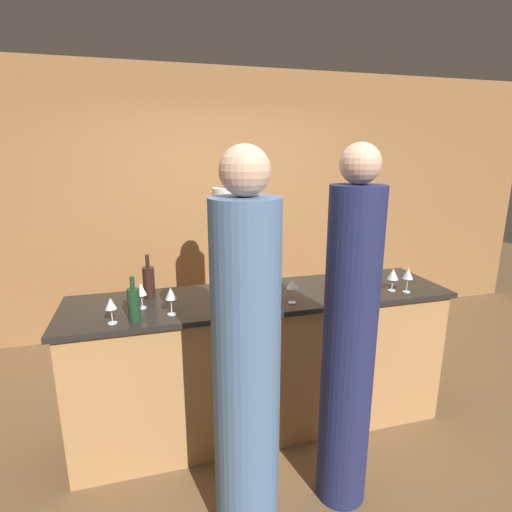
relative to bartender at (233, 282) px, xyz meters
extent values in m
plane|color=brown|center=(0.06, -0.71, -0.88)|extent=(14.00, 14.00, 0.00)
cube|color=olive|center=(0.06, 1.15, 0.52)|extent=(8.00, 0.06, 2.80)
cube|color=#B27F4C|center=(0.06, -0.71, -0.40)|extent=(2.55, 0.60, 0.97)
cube|color=black|center=(0.06, -0.71, 0.11)|extent=(2.61, 0.66, 0.03)
cylinder|color=silver|center=(0.00, 0.00, -0.05)|extent=(0.31, 0.31, 1.67)
sphere|color=brown|center=(0.00, 0.00, 0.89)|extent=(0.20, 0.20, 0.20)
cylinder|color=#1E234C|center=(0.32, -1.43, 0.01)|extent=(0.28, 0.28, 1.79)
sphere|color=tan|center=(0.32, -1.43, 1.01)|extent=(0.20, 0.20, 0.20)
cylinder|color=#4C6B93|center=(-0.26, -1.47, 0.00)|extent=(0.33, 0.33, 1.76)
sphere|color=tan|center=(-0.26, -1.47, 0.99)|extent=(0.23, 0.23, 0.23)
cylinder|color=#19381E|center=(-0.78, -0.91, 0.22)|extent=(0.07, 0.07, 0.19)
cylinder|color=#19381E|center=(-0.78, -0.91, 0.35)|extent=(0.03, 0.03, 0.07)
cylinder|color=#19381E|center=(0.16, -0.56, 0.24)|extent=(0.08, 0.08, 0.23)
cylinder|color=#19381E|center=(0.16, -0.56, 0.40)|extent=(0.03, 0.03, 0.08)
cylinder|color=black|center=(-0.69, -0.55, 0.23)|extent=(0.08, 0.08, 0.21)
cylinder|color=black|center=(-0.69, -0.55, 0.38)|extent=(0.03, 0.03, 0.09)
cylinder|color=silver|center=(0.19, -0.90, 0.13)|extent=(0.05, 0.05, 0.00)
cylinder|color=silver|center=(0.19, -0.90, 0.18)|extent=(0.01, 0.01, 0.10)
cone|color=silver|center=(0.19, -0.90, 0.25)|extent=(0.08, 0.08, 0.06)
cylinder|color=silver|center=(0.93, -0.69, 0.13)|extent=(0.05, 0.05, 0.00)
cylinder|color=silver|center=(0.93, -0.69, 0.18)|extent=(0.01, 0.01, 0.10)
cone|color=silver|center=(0.93, -0.69, 0.26)|extent=(0.06, 0.06, 0.06)
cylinder|color=silver|center=(1.03, -0.92, 0.13)|extent=(0.05, 0.05, 0.00)
cylinder|color=silver|center=(1.03, -0.92, 0.18)|extent=(0.01, 0.01, 0.09)
cone|color=silver|center=(1.03, -0.92, 0.26)|extent=(0.07, 0.07, 0.08)
cylinder|color=silver|center=(-0.10, -0.73, 0.13)|extent=(0.05, 0.05, 0.00)
cylinder|color=silver|center=(-0.10, -0.73, 0.17)|extent=(0.01, 0.01, 0.09)
cone|color=silver|center=(-0.10, -0.73, 0.25)|extent=(0.08, 0.08, 0.07)
cylinder|color=silver|center=(0.95, -0.86, 0.13)|extent=(0.05, 0.05, 0.00)
cylinder|color=silver|center=(0.95, -0.86, 0.17)|extent=(0.01, 0.01, 0.08)
cone|color=silver|center=(0.95, -0.86, 0.25)|extent=(0.08, 0.08, 0.08)
cylinder|color=silver|center=(-0.57, -0.89, 0.13)|extent=(0.05, 0.05, 0.00)
cylinder|color=silver|center=(-0.57, -0.89, 0.18)|extent=(0.01, 0.01, 0.09)
cone|color=silver|center=(-0.57, -0.89, 0.26)|extent=(0.07, 0.07, 0.07)
cylinder|color=silver|center=(-0.90, -0.93, 0.13)|extent=(0.05, 0.05, 0.00)
cylinder|color=silver|center=(-0.90, -0.93, 0.17)|extent=(0.01, 0.01, 0.08)
cone|color=silver|center=(-0.90, -0.93, 0.24)|extent=(0.07, 0.07, 0.06)
cylinder|color=silver|center=(-0.74, -0.73, 0.13)|extent=(0.05, 0.05, 0.00)
cylinder|color=silver|center=(-0.74, -0.73, 0.17)|extent=(0.01, 0.01, 0.08)
cone|color=silver|center=(-0.74, -0.73, 0.25)|extent=(0.07, 0.07, 0.08)
camera|label=1|loc=(-0.67, -3.16, 1.06)|focal=28.00mm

